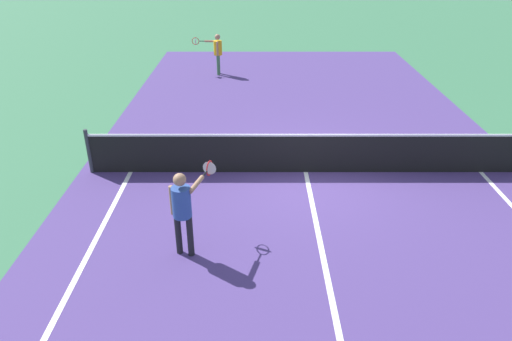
{
  "coord_description": "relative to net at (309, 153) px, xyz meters",
  "views": [
    {
      "loc": [
        -1.17,
        -9.77,
        5.07
      ],
      "look_at": [
        -1.2,
        -1.87,
        1.0
      ],
      "focal_mm": 32.95,
      "sensor_mm": 36.0,
      "label": 1
    }
  ],
  "objects": [
    {
      "name": "ground_plane",
      "position": [
        0.0,
        0.0,
        -0.49
      ],
      "size": [
        60.0,
        60.0,
        0.0
      ],
      "primitive_type": "plane",
      "color": "#38724C"
    },
    {
      "name": "court_surface_inbounds",
      "position": [
        0.0,
        0.0,
        -0.49
      ],
      "size": [
        10.62,
        24.4,
        0.0
      ],
      "primitive_type": "cube",
      "color": "#4C387A",
      "rests_on": "ground_plane"
    },
    {
      "name": "line_center_service",
      "position": [
        0.0,
        -3.2,
        -0.49
      ],
      "size": [
        0.1,
        6.4,
        0.01
      ],
      "primitive_type": "cube",
      "color": "white",
      "rests_on": "ground_plane"
    },
    {
      "name": "net",
      "position": [
        0.0,
        0.0,
        0.0
      ],
      "size": [
        10.11,
        0.09,
        1.07
      ],
      "color": "#33383D",
      "rests_on": "ground_plane"
    },
    {
      "name": "player_near",
      "position": [
        -2.39,
        -3.08,
        0.48
      ],
      "size": [
        0.73,
        1.1,
        1.58
      ],
      "color": "black",
      "rests_on": "ground_plane"
    },
    {
      "name": "player_far",
      "position": [
        -2.66,
        8.37,
        0.46
      ],
      "size": [
        1.16,
        0.53,
        1.54
      ],
      "color": "#3F7247",
      "rests_on": "ground_plane"
    }
  ]
}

